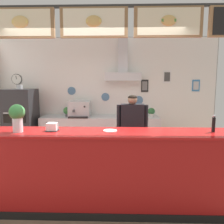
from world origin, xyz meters
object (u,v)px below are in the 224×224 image
basil_vase (17,117)px  condiment_plate (110,131)px  espresso_machine (80,109)px  pizza_oven (21,121)px  potted_thyme (151,112)px  shop_worker (132,132)px  napkin_holder (52,127)px  pepper_grinder (214,124)px  potted_basil (68,111)px

basil_vase → condiment_plate: bearing=4.3°
basil_vase → espresso_machine: bearing=82.6°
pizza_oven → potted_thyme: pizza_oven is taller
shop_worker → potted_thyme: size_ratio=6.71×
napkin_holder → condiment_plate: bearing=0.1°
pizza_oven → potted_thyme: (3.24, 0.24, 0.21)m
basil_vase → pepper_grinder: bearing=1.8°
potted_thyme → pepper_grinder: pepper_grinder is taller
potted_basil → napkin_holder: size_ratio=1.49×
condiment_plate → pepper_grinder: 1.38m
espresso_machine → napkin_holder: (0.08, -2.60, 0.07)m
napkin_holder → espresso_machine: bearing=91.8°
shop_worker → condiment_plate: shop_worker is taller
shop_worker → basil_vase: shop_worker is taller
pizza_oven → napkin_holder: size_ratio=10.20×
basil_vase → condiment_plate: (1.23, 0.09, -0.20)m
potted_basil → basil_vase: basil_vase is taller
pepper_grinder → condiment_plate: bearing=179.5°
shop_worker → potted_thyme: bearing=-111.5°
basil_vase → condiment_plate: 1.24m
basil_vase → pepper_grinder: basil_vase is taller
pizza_oven → pepper_grinder: bearing=-33.1°
potted_basil → shop_worker: bearing=-41.8°
condiment_plate → napkin_holder: 0.79m
potted_thyme → condiment_plate: bearing=-109.7°
pizza_oven → pepper_grinder: 4.40m
potted_thyme → potted_basil: bearing=-179.3°
potted_thyme → pepper_grinder: 2.68m
pizza_oven → napkin_holder: pizza_oven is taller
potted_basil → napkin_holder: (0.40, -2.60, 0.12)m
shop_worker → potted_basil: size_ratio=6.15×
basil_vase → condiment_plate: size_ratio=1.97×
potted_basil → pizza_oven: bearing=-169.3°
basil_vase → potted_basil: bearing=89.2°
potted_basil → napkin_holder: napkin_holder is taller
potted_basil → pepper_grinder: bearing=-45.5°
pizza_oven → pepper_grinder: size_ratio=7.30×
espresso_machine → napkin_holder: bearing=-88.2°
espresso_machine → potted_basil: bearing=-179.4°
shop_worker → napkin_holder: shop_worker is taller
napkin_holder → potted_basil: bearing=98.7°
potted_basil → napkin_holder: bearing=-81.3°
potted_thyme → pepper_grinder: (0.44, -2.63, 0.20)m
shop_worker → potted_thyme: (0.57, 1.42, 0.20)m
shop_worker → basil_vase: (-1.60, -1.29, 0.50)m
espresso_machine → pepper_grinder: pepper_grinder is taller
condiment_plate → napkin_holder: (-0.79, -0.00, 0.04)m
pizza_oven → shop_worker: (2.67, -1.19, 0.01)m
potted_thyme → condiment_plate: same height
shop_worker → espresso_machine: size_ratio=2.88×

